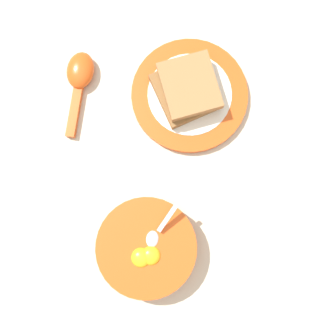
{
  "coord_description": "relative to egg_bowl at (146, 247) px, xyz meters",
  "views": [
    {
      "loc": [
        0.12,
        0.0,
        0.66
      ],
      "look_at": [
        0.04,
        -0.01,
        0.02
      ],
      "focal_mm": 42.0,
      "sensor_mm": 36.0,
      "label": 1
    }
  ],
  "objects": [
    {
      "name": "toast_plate",
      "position": [
        -0.26,
        0.04,
        -0.02
      ],
      "size": [
        0.2,
        0.2,
        0.01
      ],
      "color": "#DB5119",
      "rests_on": "ground_plane"
    },
    {
      "name": "ground_plane",
      "position": [
        -0.18,
        0.03,
        -0.03
      ],
      "size": [
        3.0,
        3.0,
        0.0
      ],
      "primitive_type": "plane",
      "color": "beige"
    },
    {
      "name": "toast_sandwich",
      "position": [
        -0.27,
        0.03,
        0.01
      ],
      "size": [
        0.13,
        0.13,
        0.04
      ],
      "color": "brown",
      "rests_on": "toast_plate"
    },
    {
      "name": "soup_spoon",
      "position": [
        -0.27,
        -0.16,
        -0.01
      ],
      "size": [
        0.15,
        0.05,
        0.03
      ],
      "color": "#DB5119",
      "rests_on": "ground_plane"
    },
    {
      "name": "egg_bowl",
      "position": [
        0.0,
        0.0,
        0.0
      ],
      "size": [
        0.16,
        0.16,
        0.08
      ],
      "color": "#DB5119",
      "rests_on": "ground_plane"
    }
  ]
}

